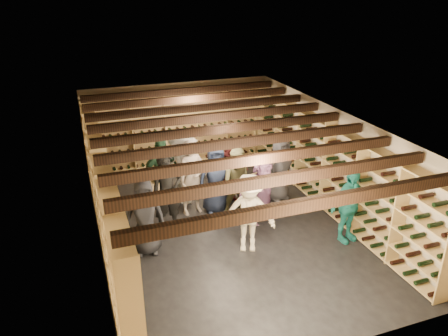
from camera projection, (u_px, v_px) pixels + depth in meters
ground at (225, 223)px, 9.93m from camera, size 8.00×8.00×0.00m
walls at (225, 175)px, 9.45m from camera, size 5.52×8.02×2.40m
ceiling at (225, 122)px, 8.97m from camera, size 5.50×8.00×0.01m
ceiling_joists at (225, 129)px, 9.03m from camera, size 5.40×7.12×0.18m
wine_rack_left at (104, 199)px, 8.71m from camera, size 0.32×7.50×2.15m
wine_rack_right at (327, 165)px, 10.30m from camera, size 0.32×7.50×2.15m
wine_rack_back at (181, 129)px, 12.81m from camera, size 4.70×0.30×2.15m
crate_stack_left at (151, 195)px, 10.48m from camera, size 0.57×0.46×0.68m
crate_stack_right at (219, 185)px, 11.01m from camera, size 0.58×0.47×0.68m
crate_loose at (258, 178)px, 12.00m from camera, size 0.58×0.48×0.17m
person_0 at (145, 217)px, 8.58m from camera, size 0.85×0.62×1.61m
person_1 at (167, 192)px, 9.34m from camera, size 0.68×0.45×1.82m
person_2 at (239, 184)px, 9.86m from camera, size 1.00×0.89×1.70m
person_3 at (249, 214)px, 8.65m from camera, size 1.23×0.98×1.67m
person_4 at (349, 206)px, 8.99m from camera, size 1.01×0.58×1.63m
person_6 at (216, 179)px, 10.13m from camera, size 0.87×0.61×1.67m
person_7 at (192, 178)px, 10.06m from camera, size 0.73×0.55×1.80m
person_8 at (231, 172)px, 10.51m from camera, size 0.93×0.79×1.67m
person_9 at (184, 168)px, 10.51m from camera, size 1.33×0.97×1.84m
person_10 at (161, 173)px, 10.35m from camera, size 1.12×0.78×1.76m
person_11 at (263, 189)px, 9.72m from camera, size 1.58×0.89×1.62m
person_12 at (280, 169)px, 10.71m from camera, size 0.92×0.75×1.63m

